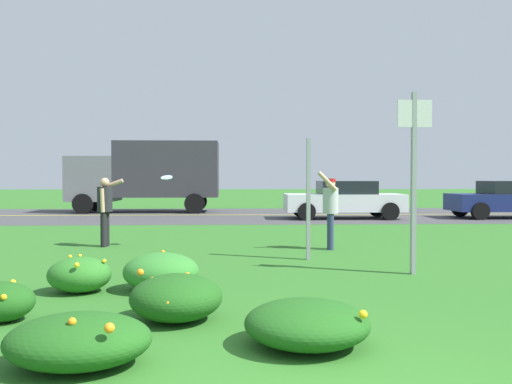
% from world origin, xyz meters
% --- Properties ---
extents(ground_plane, '(120.00, 120.00, 0.00)m').
position_xyz_m(ground_plane, '(0.00, 9.67, 0.00)').
color(ground_plane, '#2D6B23').
extents(highway_strip, '(120.00, 9.41, 0.01)m').
position_xyz_m(highway_strip, '(0.00, 19.34, 0.00)').
color(highway_strip, '#424244').
rests_on(highway_strip, ground).
extents(highway_center_stripe, '(120.00, 0.16, 0.00)m').
position_xyz_m(highway_center_stripe, '(0.00, 19.34, 0.01)').
color(highway_center_stripe, yellow).
rests_on(highway_center_stripe, ground).
extents(daylily_clump_mid_right, '(0.86, 0.78, 0.50)m').
position_xyz_m(daylily_clump_mid_right, '(-2.73, 4.17, 0.24)').
color(daylily_clump_mid_right, '#2D7526').
rests_on(daylily_clump_mid_right, ground).
extents(daylily_clump_front_center, '(1.22, 0.98, 0.47)m').
position_xyz_m(daylily_clump_front_center, '(-1.91, 1.23, 0.22)').
color(daylily_clump_front_center, '#1E5619').
rests_on(daylily_clump_front_center, ground).
extents(daylily_clump_near_camera, '(1.05, 1.00, 0.54)m').
position_xyz_m(daylily_clump_near_camera, '(-1.63, 4.26, 0.26)').
color(daylily_clump_near_camera, '#337F2D').
rests_on(daylily_clump_near_camera, ground).
extents(daylily_clump_front_right, '(1.18, 1.15, 0.43)m').
position_xyz_m(daylily_clump_front_right, '(0.07, 1.69, 0.21)').
color(daylily_clump_front_right, '#1E5619').
rests_on(daylily_clump_front_right, ground).
extents(daylily_clump_mid_left, '(1.02, 1.07, 0.57)m').
position_xyz_m(daylily_clump_mid_left, '(-1.25, 2.66, 0.25)').
color(daylily_clump_mid_left, '#1E5619').
rests_on(daylily_clump_mid_left, ground).
extents(sign_post_near_path, '(0.07, 0.10, 2.33)m').
position_xyz_m(sign_post_near_path, '(0.83, 6.98, 1.17)').
color(sign_post_near_path, '#93969B').
rests_on(sign_post_near_path, ground).
extents(sign_post_by_roadside, '(0.56, 0.10, 2.97)m').
position_xyz_m(sign_post_by_roadside, '(2.32, 5.35, 1.78)').
color(sign_post_by_roadside, '#93969B').
rests_on(sign_post_by_roadside, ground).
extents(person_thrower_dark_shirt, '(0.57, 0.51, 1.58)m').
position_xyz_m(person_thrower_dark_shirt, '(-3.55, 9.12, 0.94)').
color(person_thrower_dark_shirt, '#232328').
rests_on(person_thrower_dark_shirt, ground).
extents(person_catcher_red_cap_gray_shirt, '(0.49, 0.51, 1.72)m').
position_xyz_m(person_catcher_red_cap_gray_shirt, '(1.51, 8.42, 0.95)').
color(person_catcher_red_cap_gray_shirt, '#B2B2B7').
rests_on(person_catcher_red_cap_gray_shirt, ground).
extents(frisbee_pale_blue, '(0.27, 0.26, 0.13)m').
position_xyz_m(frisbee_pale_blue, '(-2.13, 9.00, 1.58)').
color(frisbee_pale_blue, '#ADD6E5').
extents(car_navy_leftmost, '(4.50, 2.00, 1.45)m').
position_xyz_m(car_navy_leftmost, '(10.15, 17.22, 0.74)').
color(car_navy_leftmost, navy).
rests_on(car_navy_leftmost, ground).
extents(car_white_center_left, '(4.50, 2.00, 1.45)m').
position_xyz_m(car_white_center_left, '(3.65, 17.22, 0.74)').
color(car_white_center_left, silver).
rests_on(car_white_center_left, ground).
extents(box_truck_gray, '(6.70, 2.46, 3.20)m').
position_xyz_m(box_truck_gray, '(-4.50, 21.45, 1.80)').
color(box_truck_gray, slate).
rests_on(box_truck_gray, ground).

